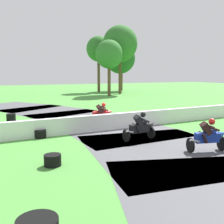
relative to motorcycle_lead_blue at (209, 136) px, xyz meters
name	(u,v)px	position (x,y,z in m)	size (l,w,h in m)	color
ground_plane	(117,129)	(-1.31, 5.72, -0.66)	(120.00, 120.00, 0.00)	#4C933D
track_asphalt	(91,131)	(-2.96, 5.65, -0.66)	(11.86, 36.35, 0.01)	#515156
safety_barrier	(180,115)	(3.43, 5.93, -0.21)	(0.30, 24.13, 0.90)	white
motorcycle_lead_blue	(209,136)	(0.00, 0.00, 0.00)	(1.70, 1.01, 1.42)	black
motorcycle_chase_black	(141,127)	(-1.51, 2.80, 0.00)	(1.68, 0.72, 1.42)	black
motorcycle_trailing_red	(101,113)	(-1.43, 7.74, -0.03)	(1.68, 0.88, 1.42)	black
tire_stack_mid_a	(53,160)	(-6.15, 1.05, -0.46)	(0.60, 0.60, 0.40)	black
tire_stack_mid_b	(40,134)	(-5.75, 5.36, -0.46)	(0.56, 0.56, 0.40)	black
tire_stack_far	(11,118)	(-6.68, 10.24, -0.36)	(0.58, 0.58, 0.60)	black
tree_far_left	(120,58)	(13.85, 34.92, 5.10)	(5.26, 5.26, 8.54)	brown
tree_far_right	(109,55)	(7.71, 26.29, 5.00)	(3.74, 3.74, 7.68)	brown
tree_mid_rise	(99,49)	(9.37, 34.02, 6.37)	(3.97, 3.97, 9.18)	brown
tree_behind_barrier	(120,44)	(10.59, 28.60, 6.78)	(5.13, 5.13, 10.17)	brown
tree_distant	(121,60)	(14.34, 35.34, 4.83)	(3.81, 3.81, 7.53)	brown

